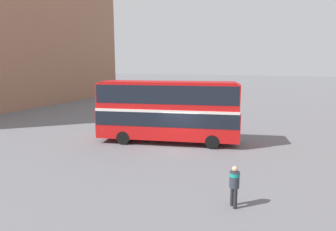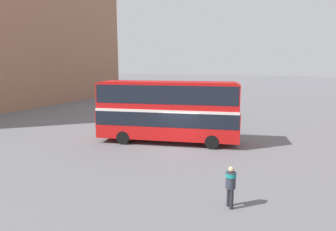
{
  "view_description": "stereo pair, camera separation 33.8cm",
  "coord_description": "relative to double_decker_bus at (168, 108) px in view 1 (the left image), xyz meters",
  "views": [
    {
      "loc": [
        6.74,
        -18.97,
        5.88
      ],
      "look_at": [
        -1.32,
        1.04,
        2.02
      ],
      "focal_mm": 32.0,
      "sensor_mm": 36.0,
      "label": 1
    },
    {
      "loc": [
        7.05,
        -18.84,
        5.88
      ],
      "look_at": [
        -1.32,
        1.04,
        2.02
      ],
      "focal_mm": 32.0,
      "sensor_mm": 36.0,
      "label": 2
    }
  ],
  "objects": [
    {
      "name": "building_row_left",
      "position": [
        -26.58,
        10.56,
        6.32
      ],
      "size": [
        8.57,
        37.42,
        17.76
      ],
      "color": "#9E7056",
      "rests_on": "ground_plane"
    },
    {
      "name": "pedestrian_foreground",
      "position": [
        6.27,
        -8.37,
        -1.5
      ],
      "size": [
        0.6,
        0.6,
        1.76
      ],
      "rotation": [
        0.0,
        0.0,
        3.79
      ],
      "color": "#232328",
      "rests_on": "ground_plane"
    },
    {
      "name": "double_decker_bus",
      "position": [
        0.0,
        0.0,
        0.0
      ],
      "size": [
        10.58,
        4.63,
        4.49
      ],
      "rotation": [
        0.0,
        0.0,
        0.21
      ],
      "color": "red",
      "rests_on": "ground_plane"
    },
    {
      "name": "parked_car_kerb_near",
      "position": [
        -8.61,
        13.8,
        -1.74
      ],
      "size": [
        4.31,
        2.49,
        1.68
      ],
      "rotation": [
        0.0,
        0.0,
        0.17
      ],
      "color": "silver",
      "rests_on": "ground_plane"
    },
    {
      "name": "ground_plane",
      "position": [
        1.32,
        -1.04,
        -2.57
      ],
      "size": [
        240.0,
        240.0,
        0.0
      ],
      "primitive_type": "plane",
      "color": "slate"
    }
  ]
}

